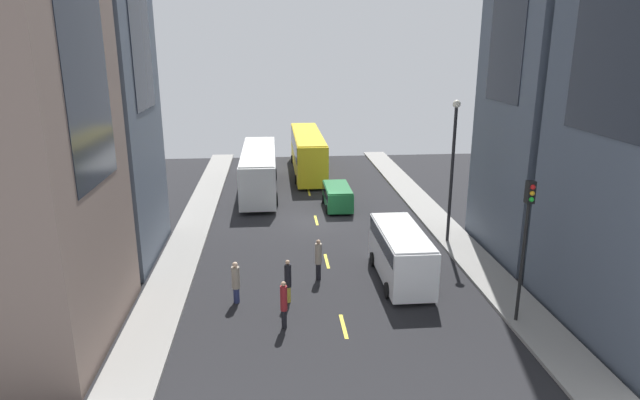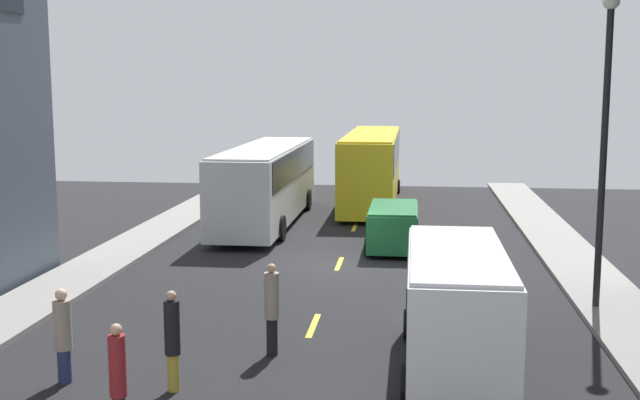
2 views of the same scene
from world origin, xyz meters
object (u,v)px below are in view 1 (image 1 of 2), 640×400
object	(u,v)px
streetcar_yellow	(308,149)
pedestrian_walking_far	(288,280)
pedestrian_waiting_curb	(284,303)
city_bus_white	(259,167)
traffic_light_near_corner	(527,226)
delivery_van_white	(401,251)
car_green_0	(337,195)
pedestrian_crossing_near	(318,258)
pedestrian_crossing_mid	(236,281)

from	to	relation	value
streetcar_yellow	pedestrian_walking_far	bearing A→B (deg)	-95.78
streetcar_yellow	pedestrian_waiting_curb	world-z (taller)	streetcar_yellow
city_bus_white	traffic_light_near_corner	bearing A→B (deg)	-63.09
delivery_van_white	pedestrian_waiting_curb	xyz separation A→B (m)	(-5.85, -4.25, -0.40)
city_bus_white	car_green_0	size ratio (longest dim) A/B	3.04
traffic_light_near_corner	car_green_0	bearing A→B (deg)	107.92
delivery_van_white	traffic_light_near_corner	bearing A→B (deg)	-50.76
streetcar_yellow	pedestrian_waiting_curb	distance (m)	27.90
delivery_van_white	pedestrian_crossing_near	bearing A→B (deg)	174.85
city_bus_white	pedestrian_walking_far	xyz separation A→B (m)	(1.66, -19.15, -0.92)
pedestrian_crossing_near	car_green_0	bearing A→B (deg)	-139.09
pedestrian_crossing_near	traffic_light_near_corner	world-z (taller)	traffic_light_near_corner
delivery_van_white	pedestrian_crossing_mid	world-z (taller)	delivery_van_white
streetcar_yellow	delivery_van_white	bearing A→B (deg)	-82.64
car_green_0	traffic_light_near_corner	bearing A→B (deg)	-72.08
traffic_light_near_corner	pedestrian_waiting_curb	bearing A→B (deg)	177.20
pedestrian_crossing_mid	city_bus_white	bearing A→B (deg)	178.87
pedestrian_walking_far	pedestrian_crossing_mid	distance (m)	2.34
city_bus_white	delivery_van_white	bearing A→B (deg)	-67.09
city_bus_white	pedestrian_crossing_mid	size ratio (longest dim) A/B	6.34
city_bus_white	pedestrian_walking_far	size ratio (longest dim) A/B	6.11
car_green_0	pedestrian_crossing_near	distance (m)	12.20
pedestrian_crossing_near	pedestrian_walking_far	bearing A→B (deg)	17.94
pedestrian_waiting_curb	pedestrian_crossing_near	world-z (taller)	pedestrian_crossing_near
traffic_light_near_corner	delivery_van_white	bearing A→B (deg)	129.24
pedestrian_waiting_curb	pedestrian_crossing_near	xyz separation A→B (m)	(1.81, 4.61, 0.00)
pedestrian_crossing_near	city_bus_white	bearing A→B (deg)	-116.98
city_bus_white	traffic_light_near_corner	size ratio (longest dim) A/B	2.08
delivery_van_white	city_bus_white	bearing A→B (deg)	112.91
pedestrian_crossing_mid	pedestrian_crossing_near	xyz separation A→B (m)	(3.90, 2.14, 0.08)
pedestrian_waiting_curb	traffic_light_near_corner	bearing A→B (deg)	-68.56
pedestrian_waiting_curb	pedestrian_crossing_mid	xyz separation A→B (m)	(-2.10, 2.47, -0.08)
pedestrian_waiting_curb	pedestrian_crossing_near	distance (m)	4.95
pedestrian_crossing_mid	pedestrian_crossing_near	size ratio (longest dim) A/B	0.94
delivery_van_white	car_green_0	xyz separation A→B (m)	(-1.66, 12.33, -0.58)
streetcar_yellow	delivery_van_white	xyz separation A→B (m)	(3.04, -23.49, -0.61)
car_green_0	pedestrian_waiting_curb	distance (m)	17.10
pedestrian_crossing_mid	delivery_van_white	bearing A→B (deg)	103.51
car_green_0	traffic_light_near_corner	size ratio (longest dim) A/B	0.69
delivery_van_white	pedestrian_crossing_mid	xyz separation A→B (m)	(-7.95, -1.78, -0.48)
city_bus_white	pedestrian_waiting_curb	bearing A→B (deg)	-86.21
city_bus_white	streetcar_yellow	world-z (taller)	streetcar_yellow
car_green_0	pedestrian_waiting_curb	bearing A→B (deg)	-104.19
pedestrian_walking_far	pedestrian_waiting_curb	bearing A→B (deg)	-156.23
pedestrian_walking_far	traffic_light_near_corner	size ratio (longest dim) A/B	0.34
delivery_van_white	car_green_0	bearing A→B (deg)	97.66
pedestrian_waiting_curb	pedestrian_crossing_mid	size ratio (longest dim) A/B	1.05
traffic_light_near_corner	pedestrian_walking_far	bearing A→B (deg)	163.67
delivery_van_white	pedestrian_waiting_curb	bearing A→B (deg)	-144.03
pedestrian_walking_far	traffic_light_near_corner	distance (m)	10.38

